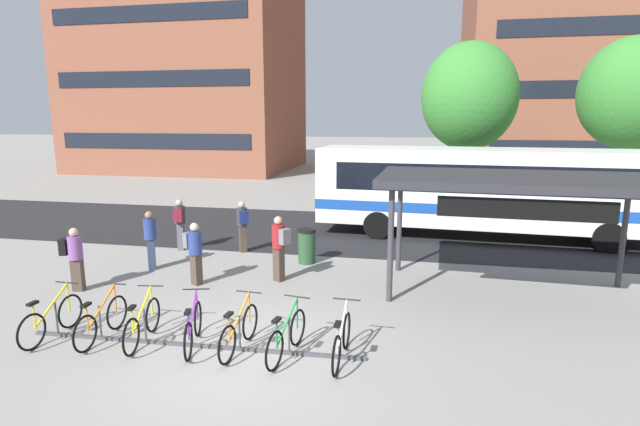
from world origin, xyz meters
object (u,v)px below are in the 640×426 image
(city_bus, at_px, (488,189))
(commuter_black_pack_2, at_px, (74,255))
(parked_bicycle_yellow_2, at_px, (142,324))
(commuter_maroon_pack_5, at_px, (150,236))
(commuter_maroon_pack_0, at_px, (180,221))
(street_tree_1, at_px, (633,94))
(parked_bicycle_yellow_0, at_px, (52,320))
(commuter_navy_pack_3, at_px, (242,223))
(parked_bicycle_silver_6, at_px, (342,341))
(trash_bin, at_px, (307,246))
(parked_bicycle_orange_4, at_px, (239,331))
(commuter_grey_pack_4, at_px, (195,249))
(transit_shelter, at_px, (517,184))
(street_tree_0, at_px, (469,97))
(commuter_grey_pack_1, at_px, (279,244))
(parked_bicycle_green_5, at_px, (287,337))
(parked_bicycle_orange_1, at_px, (102,321))
(parked_bicycle_purple_3, at_px, (193,328))

(city_bus, relative_size, commuter_black_pack_2, 7.49)
(parked_bicycle_yellow_2, xyz_separation_m, commuter_maroon_pack_5, (-2.30, 4.32, 0.60))
(commuter_maroon_pack_0, xyz_separation_m, street_tree_1, (17.56, 12.21, 4.44))
(commuter_maroon_pack_0, bearing_deg, parked_bicycle_yellow_0, 170.82)
(commuter_maroon_pack_0, distance_m, commuter_navy_pack_3, 2.09)
(parked_bicycle_silver_6, bearing_deg, trash_bin, 20.22)
(parked_bicycle_orange_4, xyz_separation_m, trash_bin, (-0.00, 5.72, 0.13))
(parked_bicycle_yellow_2, distance_m, commuter_grey_pack_4, 3.42)
(parked_bicycle_yellow_2, xyz_separation_m, transit_shelter, (7.42, 4.18, 2.36))
(commuter_black_pack_2, height_order, street_tree_0, street_tree_0)
(parked_bicycle_yellow_0, distance_m, street_tree_0, 20.15)
(commuter_grey_pack_1, bearing_deg, city_bus, -101.96)
(transit_shelter, height_order, commuter_black_pack_2, transit_shelter)
(commuter_black_pack_2, relative_size, commuter_maroon_pack_5, 0.95)
(commuter_grey_pack_4, bearing_deg, commuter_maroon_pack_0, 153.26)
(parked_bicycle_yellow_0, distance_m, parked_bicycle_silver_6, 5.75)
(parked_bicycle_yellow_2, bearing_deg, city_bus, -45.21)
(commuter_maroon_pack_0, distance_m, commuter_grey_pack_1, 4.67)
(parked_bicycle_yellow_0, height_order, parked_bicycle_green_5, same)
(commuter_black_pack_2, xyz_separation_m, street_tree_1, (18.34, 16.25, 4.48))
(parked_bicycle_orange_4, xyz_separation_m, commuter_grey_pack_1, (-0.34, 3.95, 0.63))
(city_bus, xyz_separation_m, commuter_grey_pack_1, (-6.01, -6.11, -0.76))
(parked_bicycle_orange_1, relative_size, commuter_maroon_pack_0, 1.03)
(parked_bicycle_orange_1, height_order, parked_bicycle_yellow_2, same)
(street_tree_0, bearing_deg, transit_shelter, -90.04)
(parked_bicycle_orange_1, height_order, street_tree_1, street_tree_1)
(city_bus, height_order, parked_bicycle_silver_6, city_bus)
(parked_bicycle_purple_3, height_order, transit_shelter, transit_shelter)
(parked_bicycle_orange_4, xyz_separation_m, commuter_maroon_pack_5, (-4.25, 4.27, 0.60))
(street_tree_1, bearing_deg, commuter_black_pack_2, -138.46)
(commuter_black_pack_2, xyz_separation_m, trash_bin, (5.15, 3.46, -0.41))
(commuter_maroon_pack_0, relative_size, commuter_maroon_pack_5, 0.99)
(transit_shelter, relative_size, street_tree_0, 0.84)
(commuter_black_pack_2, xyz_separation_m, commuter_navy_pack_3, (2.86, 4.23, 0.03))
(parked_bicycle_yellow_2, height_order, commuter_maroon_pack_0, commuter_maroon_pack_0)
(city_bus, xyz_separation_m, commuter_grey_pack_4, (-8.09, -6.78, -0.83))
(parked_bicycle_green_5, relative_size, transit_shelter, 0.26)
(commuter_navy_pack_3, height_order, street_tree_0, street_tree_0)
(parked_bicycle_orange_1, height_order, commuter_grey_pack_4, commuter_grey_pack_4)
(street_tree_0, bearing_deg, parked_bicycle_purple_3, -110.55)
(parked_bicycle_purple_3, relative_size, commuter_navy_pack_3, 1.01)
(commuter_maroon_pack_5, bearing_deg, commuter_maroon_pack_0, 155.81)
(parked_bicycle_silver_6, height_order, commuter_maroon_pack_0, commuter_maroon_pack_0)
(parked_bicycle_green_5, xyz_separation_m, commuter_grey_pack_1, (-1.28, 4.01, 0.63))
(trash_bin, bearing_deg, parked_bicycle_green_5, -80.80)
(parked_bicycle_purple_3, height_order, commuter_maroon_pack_0, commuter_maroon_pack_0)
(commuter_maroon_pack_0, bearing_deg, trash_bin, -111.72)
(parked_bicycle_purple_3, relative_size, street_tree_0, 0.21)
(commuter_maroon_pack_5, bearing_deg, commuter_grey_pack_4, 33.80)
(parked_bicycle_yellow_2, relative_size, parked_bicycle_purple_3, 1.02)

